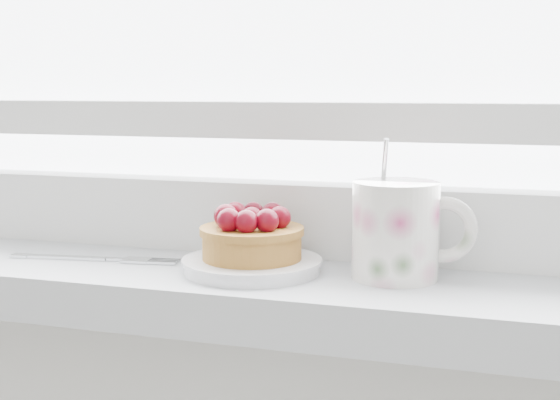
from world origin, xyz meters
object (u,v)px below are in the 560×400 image
at_px(raspberry_tart, 252,235).
at_px(fork, 93,258).
at_px(saucer, 252,265).
at_px(floral_mug, 399,228).

distance_m(raspberry_tart, fork, 0.16).
relative_size(saucer, floral_mug, 1.04).
bearing_deg(saucer, floral_mug, 7.41).
xyz_separation_m(floral_mug, fork, (-0.29, -0.02, -0.04)).
height_order(saucer, floral_mug, floral_mug).
bearing_deg(floral_mug, saucer, -172.59).
bearing_deg(raspberry_tart, floral_mug, 7.40).
distance_m(saucer, floral_mug, 0.13).
bearing_deg(saucer, fork, -179.53).
bearing_deg(raspberry_tart, fork, -179.54).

